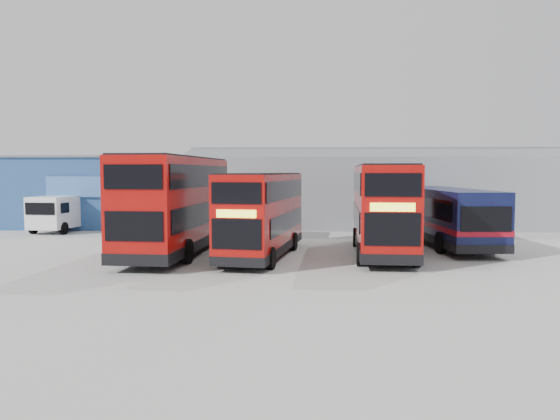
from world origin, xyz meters
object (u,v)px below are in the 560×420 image
object	(u,v)px
office_block	(98,191)
double_decker_right	(382,210)
maintenance_shed	(388,190)
double_decker_left	(177,206)
double_decker_centre	(263,215)
panel_van	(63,211)
single_decker_blue	(446,217)

from	to	relation	value
office_block	double_decker_right	xyz separation A→B (m)	(19.15, -13.84, -0.42)
maintenance_shed	double_decker_left	xyz separation A→B (m)	(-12.81, -16.12, -0.25)
office_block	double_decker_right	bearing A→B (deg)	-35.85
maintenance_shed	double_decker_right	bearing A→B (deg)	-100.18
maintenance_shed	double_decker_left	bearing A→B (deg)	-128.48
double_decker_centre	maintenance_shed	bearing A→B (deg)	72.06
maintenance_shed	double_decker_centre	xyz separation A→B (m)	(-8.57, -16.86, -0.64)
double_decker_centre	panel_van	distance (m)	17.82
maintenance_shed	single_decker_blue	size ratio (longest dim) A/B	2.65
single_decker_blue	panel_van	size ratio (longest dim) A/B	2.02
double_decker_left	double_decker_right	world-z (taller)	double_decker_left
maintenance_shed	double_decker_right	world-z (taller)	maintenance_shed
double_decker_centre	double_decker_right	size ratio (longest dim) A/B	0.92
office_block	single_decker_blue	distance (m)	25.36
panel_van	office_block	bearing A→B (deg)	84.64
panel_van	double_decker_centre	bearing A→B (deg)	-30.93
office_block	maintenance_shed	size ratio (longest dim) A/B	0.40
double_decker_left	single_decker_blue	distance (m)	14.50
single_decker_blue	panel_van	world-z (taller)	single_decker_blue
office_block	maintenance_shed	bearing A→B (deg)	5.21
double_decker_left	double_decker_centre	xyz separation A→B (m)	(4.24, -0.74, -0.39)
double_decker_left	panel_van	bearing A→B (deg)	-40.41
double_decker_right	maintenance_shed	bearing A→B (deg)	83.92
double_decker_centre	single_decker_blue	distance (m)	10.75
office_block	double_decker_centre	world-z (taller)	office_block
double_decker_centre	double_decker_right	distance (m)	5.81
maintenance_shed	double_decker_centre	bearing A→B (deg)	-116.94
double_decker_centre	single_decker_blue	bearing A→B (deg)	34.12
maintenance_shed	single_decker_blue	bearing A→B (deg)	-84.64
office_block	maintenance_shed	world-z (taller)	maintenance_shed
office_block	double_decker_centre	distance (m)	20.03
double_decker_left	office_block	bearing A→B (deg)	-52.61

